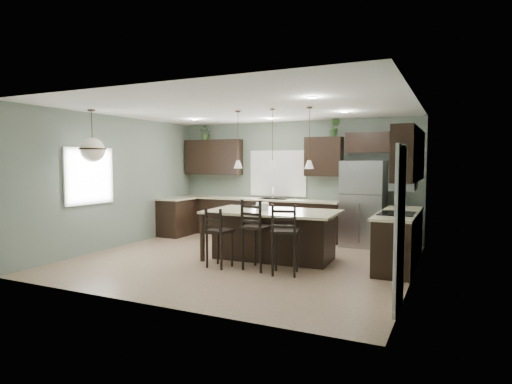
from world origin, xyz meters
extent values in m
plane|color=#9E8466|center=(0.00, 0.00, 0.00)|extent=(6.00, 6.00, 0.00)
cube|color=white|center=(2.98, -1.55, 1.02)|extent=(0.04, 0.82, 2.04)
cube|color=white|center=(-0.40, 2.73, 1.55)|extent=(1.35, 0.02, 1.00)
cube|color=white|center=(-2.98, -0.80, 1.55)|extent=(0.02, 1.10, 1.00)
cube|color=black|center=(-2.70, 1.70, 0.45)|extent=(0.60, 0.90, 0.90)
cube|color=beige|center=(-2.68, 1.70, 0.92)|extent=(0.66, 0.96, 0.04)
cube|color=black|center=(-0.85, 2.45, 0.45)|extent=(4.20, 0.60, 0.90)
cube|color=beige|center=(-0.85, 2.43, 0.92)|extent=(4.20, 0.66, 0.04)
cube|color=gray|center=(-0.40, 2.43, 0.94)|extent=(0.70, 0.45, 0.01)
cylinder|color=silver|center=(-0.40, 2.40, 1.08)|extent=(0.02, 0.02, 0.28)
cube|color=black|center=(-2.15, 2.58, 1.95)|extent=(1.55, 0.34, 0.90)
cube|color=black|center=(0.80, 2.58, 1.95)|extent=(0.85, 0.34, 0.90)
cube|color=black|center=(1.85, 2.58, 2.25)|extent=(1.05, 0.34, 0.45)
cube|color=black|center=(2.70, 0.87, 0.45)|extent=(0.60, 2.35, 0.90)
cube|color=beige|center=(2.68, 0.87, 0.92)|extent=(0.66, 2.35, 0.04)
cube|color=black|center=(2.68, 0.60, 0.94)|extent=(0.58, 0.75, 0.02)
cube|color=gray|center=(2.40, 0.60, 0.45)|extent=(0.01, 0.72, 0.60)
cube|color=black|center=(2.83, 0.87, 1.95)|extent=(0.34, 2.35, 0.90)
cube|color=gray|center=(2.78, 0.60, 1.55)|extent=(0.40, 0.75, 0.40)
cube|color=#9A9CA3|center=(1.77, 2.30, 0.93)|extent=(0.90, 0.74, 1.85)
cube|color=black|center=(0.50, 0.26, 0.46)|extent=(2.47, 1.47, 0.92)
cylinder|color=silver|center=(0.30, 0.25, 0.99)|extent=(0.24, 0.24, 0.14)
cube|color=black|center=(-0.09, -0.67, 0.52)|extent=(0.43, 0.43, 1.05)
cube|color=black|center=(0.57, -0.53, 0.60)|extent=(0.51, 0.51, 1.20)
cube|color=black|center=(1.11, -0.63, 0.58)|extent=(0.52, 0.52, 1.16)
imported|color=#315123|center=(-2.36, 2.55, 2.58)|extent=(0.41, 0.38, 0.36)
imported|color=#315927|center=(1.06, 2.55, 2.61)|extent=(0.24, 0.19, 0.43)
plane|color=slate|center=(0.00, 2.75, 1.40)|extent=(6.00, 0.00, 6.00)
plane|color=slate|center=(0.00, -2.75, 1.40)|extent=(6.00, 0.00, 6.00)
plane|color=slate|center=(-3.00, 0.00, 1.40)|extent=(0.00, 5.50, 5.50)
plane|color=slate|center=(3.00, 0.00, 1.40)|extent=(0.00, 5.50, 5.50)
plane|color=white|center=(0.00, 0.00, 2.80)|extent=(6.00, 6.00, 0.00)
camera|label=1|loc=(3.60, -7.01, 1.82)|focal=30.00mm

